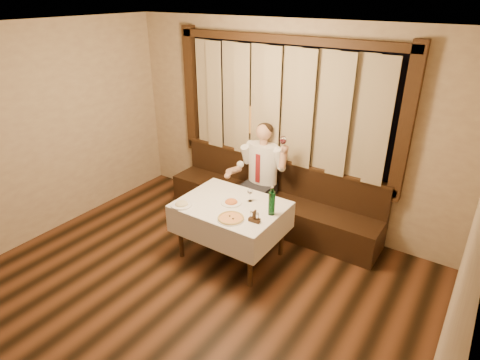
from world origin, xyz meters
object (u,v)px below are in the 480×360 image
Objects in this scene: pizza at (231,218)px; seated_man at (260,168)px; dining_table at (231,211)px; green_bottle at (272,203)px; cruet_caddy at (254,218)px; pasta_cream at (181,203)px; banquette at (271,202)px; pasta_red at (231,201)px.

seated_man is at bearing 105.93° from pizza.
green_bottle is at bearing 6.77° from dining_table.
cruet_caddy is (0.45, -0.19, 0.15)m from dining_table.
seated_man is (0.33, 1.29, 0.06)m from pasta_cream.
cruet_caddy is (0.25, 0.11, 0.03)m from pizza.
pizza is at bearing -81.15° from banquette.
pasta_cream is at bearing -142.84° from dining_table.
green_bottle is at bearing 47.67° from pizza.
pizza is 1.23× the size of pasta_cream.
pasta_red is 1.82× the size of cruet_caddy.
green_bottle reaches higher than pizza.
seated_man is (-0.14, -0.09, 0.54)m from banquette.
pizza is at bearing -55.07° from dining_table.
green_bottle is at bearing -52.18° from seated_man.
dining_table is at bearing -173.23° from green_bottle.
green_bottle is 2.56× the size of cruet_caddy.
seated_man reaches higher than pasta_cream.
seated_man is at bearing 98.59° from pasta_red.
pasta_red is (-0.01, 0.02, 0.14)m from dining_table.
pasta_cream is 0.17× the size of seated_man.
pizza reaches higher than dining_table.
pasta_cream is (-0.48, -0.36, 0.14)m from dining_table.
dining_table is 0.38m from pizza.
pizza is 1.28m from seated_man.
dining_table is 0.59m from green_bottle.
pasta_red is at bearing -81.41° from seated_man.
banquette reaches higher than pasta_red.
cruet_caddy is at bearing -107.11° from green_bottle.
pizza is 0.69m from pasta_cream.
banquette is at bearing 98.85° from pizza.
dining_table is at bearing -90.00° from banquette.
green_bottle is 0.28m from cruet_caddy.
banquette is at bearing 118.89° from green_bottle.
banquette reaches higher than pasta_cream.
cruet_caddy is 0.09× the size of seated_man.
pasta_red is 0.50m from cruet_caddy.
banquette is 9.03× the size of green_bottle.
cruet_caddy is at bearing -22.38° from dining_table.
pizza is 2.30× the size of cruet_caddy.
banquette reaches higher than cruet_caddy.
pasta_cream is at bearing -104.37° from seated_man.
green_bottle reaches higher than pasta_cream.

